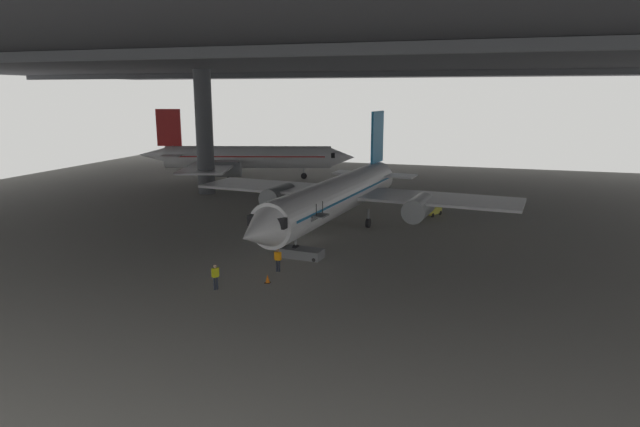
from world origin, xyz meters
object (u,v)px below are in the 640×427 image
object	(u,v)px
crew_worker_by_stairs	(278,259)
airplane_distant	(244,157)
traffic_cone_orange	(268,279)
baggage_tug	(432,210)
airplane_main	(339,195)
crew_worker_near_nose	(215,275)
boarding_stairs	(301,248)

from	to	relation	value
crew_worker_by_stairs	airplane_distant	size ratio (longest dim) A/B	0.05
traffic_cone_orange	baggage_tug	bearing A→B (deg)	70.77
airplane_distant	airplane_main	bearing A→B (deg)	-50.44
crew_worker_near_nose	baggage_tug	bearing A→B (deg)	67.04
airplane_distant	traffic_cone_orange	xyz separation A→B (m)	(20.74, -41.61, -2.94)
boarding_stairs	crew_worker_near_nose	distance (m)	8.94
crew_worker_by_stairs	traffic_cone_orange	size ratio (longest dim) A/B	2.83
crew_worker_by_stairs	traffic_cone_orange	world-z (taller)	crew_worker_by_stairs
airplane_main	crew_worker_by_stairs	distance (m)	13.39
airplane_main	baggage_tug	xyz separation A→B (m)	(7.76, 8.81, -2.77)
crew_worker_near_nose	crew_worker_by_stairs	distance (m)	5.26
boarding_stairs	baggage_tug	xyz separation A→B (m)	(8.29, 18.14, -0.19)
crew_worker_by_stairs	airplane_distant	distance (m)	44.30
crew_worker_near_nose	traffic_cone_orange	bearing A→B (deg)	38.31
airplane_main	airplane_distant	distance (m)	33.75
airplane_distant	traffic_cone_orange	distance (m)	46.59
crew_worker_near_nose	boarding_stairs	bearing A→B (deg)	70.63
airplane_main	crew_worker_by_stairs	size ratio (longest dim) A/B	19.71
boarding_stairs	airplane_distant	distance (m)	41.17
crew_worker_near_nose	traffic_cone_orange	world-z (taller)	crew_worker_near_nose
crew_worker_by_stairs	airplane_distant	bearing A→B (deg)	117.68
airplane_distant	baggage_tug	bearing A→B (deg)	-30.47
crew_worker_near_nose	traffic_cone_orange	distance (m)	3.56
baggage_tug	airplane_main	bearing A→B (deg)	-131.39
crew_worker_by_stairs	crew_worker_near_nose	bearing A→B (deg)	-119.01
airplane_distant	crew_worker_by_stairs	bearing A→B (deg)	-62.32
airplane_main	boarding_stairs	distance (m)	9.69
boarding_stairs	traffic_cone_orange	size ratio (longest dim) A/B	7.47
baggage_tug	boarding_stairs	bearing A→B (deg)	-114.57
airplane_main	traffic_cone_orange	world-z (taller)	airplane_main
crew_worker_by_stairs	traffic_cone_orange	distance (m)	2.53
airplane_main	crew_worker_near_nose	xyz separation A→B (m)	(-3.49, -17.76, -2.32)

